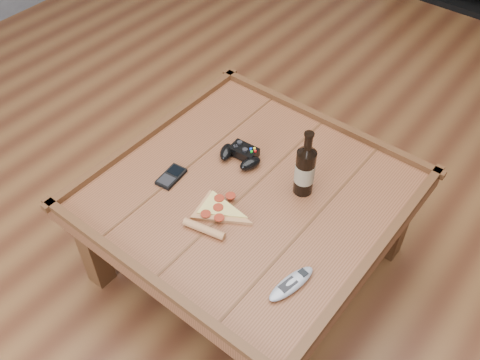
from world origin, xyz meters
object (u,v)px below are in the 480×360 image
Objects in this scene: beer_bottle at (305,169)px; coffee_table at (249,201)px; smartphone at (171,177)px; remote_control at (291,284)px; pizza_slice at (216,212)px; game_controller at (241,155)px.

coffee_table is at bearing -141.55° from beer_bottle.
smartphone is 0.61m from remote_control.
remote_control is (0.36, -0.08, 0.00)m from pizza_slice.
pizza_slice is 0.37m from remote_control.
game_controller reaches higher than coffee_table.
beer_bottle reaches higher than coffee_table.
coffee_table is 3.87× the size of beer_bottle.
beer_bottle reaches higher than smartphone.
beer_bottle is at bearing 46.31° from pizza_slice.
game_controller is 0.28m from pizza_slice.
remote_control is at bearing -60.97° from beer_bottle.
game_controller is at bearing 99.09° from pizza_slice.
beer_bottle reaches higher than remote_control.
beer_bottle is 2.20× the size of smartphone.
smartphone is (-0.26, -0.13, 0.07)m from coffee_table.
remote_control is (0.46, -0.34, -0.01)m from game_controller.
pizza_slice is at bearing -72.24° from game_controller.
coffee_table is at bearing 70.54° from pizza_slice.
beer_bottle is at bearing 24.48° from smartphone.
beer_bottle is 1.45× the size of remote_control.
game_controller is at bearing 154.42° from remote_control.
game_controller is (-0.27, -0.01, -0.08)m from beer_bottle.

